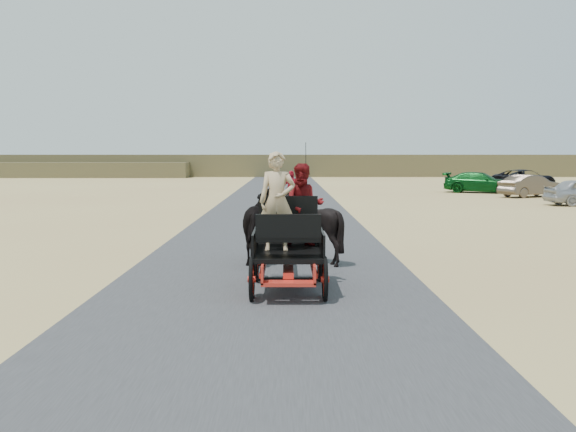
{
  "coord_description": "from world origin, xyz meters",
  "views": [
    {
      "loc": [
        0.37,
        -9.93,
        2.47
      ],
      "look_at": [
        0.4,
        3.22,
        1.2
      ],
      "focal_mm": 40.0,
      "sensor_mm": 36.0,
      "label": 1
    }
  ],
  "objects_px": {
    "horse_left": "(264,225)",
    "horse_right": "(312,225)",
    "car_c": "(480,182)",
    "car_d": "(524,179)",
    "car_b": "(531,186)",
    "carriage": "(288,270)",
    "pedestrian": "(292,190)"
  },
  "relations": [
    {
      "from": "horse_right",
      "to": "car_b",
      "type": "relative_size",
      "value": 0.44
    },
    {
      "from": "car_d",
      "to": "car_b",
      "type": "bearing_deg",
      "value": 136.75
    },
    {
      "from": "carriage",
      "to": "pedestrian",
      "type": "height_order",
      "value": "pedestrian"
    },
    {
      "from": "horse_right",
      "to": "pedestrian",
      "type": "xyz_separation_m",
      "value": [
        -0.34,
        14.36,
        0.01
      ]
    },
    {
      "from": "horse_left",
      "to": "car_c",
      "type": "height_order",
      "value": "horse_left"
    },
    {
      "from": "pedestrian",
      "to": "car_b",
      "type": "relative_size",
      "value": 0.44
    },
    {
      "from": "horse_right",
      "to": "car_c",
      "type": "distance_m",
      "value": 28.95
    },
    {
      "from": "carriage",
      "to": "car_b",
      "type": "relative_size",
      "value": 0.62
    },
    {
      "from": "pedestrian",
      "to": "car_d",
      "type": "relative_size",
      "value": 0.36
    },
    {
      "from": "carriage",
      "to": "car_b",
      "type": "distance_m",
      "value": 28.99
    },
    {
      "from": "horse_right",
      "to": "car_c",
      "type": "relative_size",
      "value": 0.37
    },
    {
      "from": "horse_left",
      "to": "car_c",
      "type": "relative_size",
      "value": 0.44
    },
    {
      "from": "pedestrian",
      "to": "car_c",
      "type": "bearing_deg",
      "value": -139.22
    },
    {
      "from": "pedestrian",
      "to": "carriage",
      "type": "bearing_deg",
      "value": 85.32
    },
    {
      "from": "car_c",
      "to": "carriage",
      "type": "bearing_deg",
      "value": -178.22
    },
    {
      "from": "carriage",
      "to": "car_c",
      "type": "distance_m",
      "value": 31.92
    },
    {
      "from": "horse_right",
      "to": "car_d",
      "type": "bearing_deg",
      "value": -117.5
    },
    {
      "from": "car_b",
      "to": "car_d",
      "type": "relative_size",
      "value": 0.8
    },
    {
      "from": "pedestrian",
      "to": "car_b",
      "type": "bearing_deg",
      "value": -154.0
    },
    {
      "from": "carriage",
      "to": "horse_left",
      "type": "bearing_deg",
      "value": 100.39
    },
    {
      "from": "car_b",
      "to": "car_d",
      "type": "distance_m",
      "value": 10.67
    },
    {
      "from": "car_d",
      "to": "horse_left",
      "type": "bearing_deg",
      "value": 126.29
    },
    {
      "from": "horse_right",
      "to": "car_b",
      "type": "xyz_separation_m",
      "value": [
        13.51,
        22.35,
        -0.21
      ]
    },
    {
      "from": "horse_left",
      "to": "car_c",
      "type": "xyz_separation_m",
      "value": [
        12.92,
        26.43,
        -0.19
      ]
    },
    {
      "from": "pedestrian",
      "to": "car_b",
      "type": "height_order",
      "value": "pedestrian"
    },
    {
      "from": "carriage",
      "to": "horse_right",
      "type": "relative_size",
      "value": 1.41
    },
    {
      "from": "horse_left",
      "to": "horse_right",
      "type": "relative_size",
      "value": 1.18
    },
    {
      "from": "horse_left",
      "to": "horse_right",
      "type": "height_order",
      "value": "horse_right"
    },
    {
      "from": "carriage",
      "to": "car_b",
      "type": "bearing_deg",
      "value": 60.99
    },
    {
      "from": "horse_left",
      "to": "car_d",
      "type": "distance_m",
      "value": 37.13
    },
    {
      "from": "horse_left",
      "to": "car_c",
      "type": "bearing_deg",
      "value": -116.05
    },
    {
      "from": "carriage",
      "to": "horse_right",
      "type": "xyz_separation_m",
      "value": [
        0.55,
        3.0,
        0.49
      ]
    }
  ]
}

